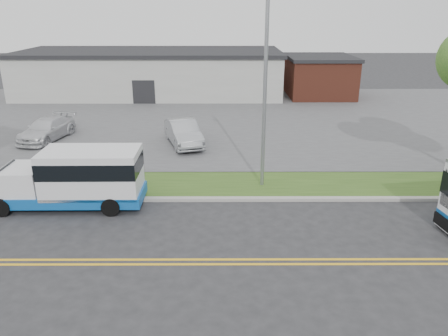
{
  "coord_description": "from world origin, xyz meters",
  "views": [
    {
      "loc": [
        1.08,
        -17.01,
        8.26
      ],
      "look_at": [
        1.13,
        1.06,
        1.6
      ],
      "focal_mm": 35.0,
      "sensor_mm": 36.0,
      "label": 1
    }
  ],
  "objects_px": {
    "streetlight_near": "(265,79)",
    "pedestrian": "(58,174)",
    "parked_car_a": "(184,133)",
    "shuttle_bus": "(77,177)",
    "parked_car_b": "(47,129)"
  },
  "relations": [
    {
      "from": "streetlight_near",
      "to": "pedestrian",
      "type": "height_order",
      "value": "streetlight_near"
    },
    {
      "from": "streetlight_near",
      "to": "parked_car_a",
      "type": "height_order",
      "value": "streetlight_near"
    },
    {
      "from": "shuttle_bus",
      "to": "parked_car_a",
      "type": "bearing_deg",
      "value": 66.08
    },
    {
      "from": "streetlight_near",
      "to": "parked_car_b",
      "type": "distance_m",
      "value": 16.19
    },
    {
      "from": "streetlight_near",
      "to": "shuttle_bus",
      "type": "relative_size",
      "value": 1.41
    },
    {
      "from": "pedestrian",
      "to": "parked_car_a",
      "type": "xyz_separation_m",
      "value": [
        5.2,
        7.57,
        -0.14
      ]
    },
    {
      "from": "shuttle_bus",
      "to": "parked_car_a",
      "type": "xyz_separation_m",
      "value": [
        3.85,
        8.86,
        -0.5
      ]
    },
    {
      "from": "shuttle_bus",
      "to": "parked_car_b",
      "type": "height_order",
      "value": "shuttle_bus"
    },
    {
      "from": "streetlight_near",
      "to": "shuttle_bus",
      "type": "xyz_separation_m",
      "value": [
        -8.24,
        -2.12,
        -3.86
      ]
    },
    {
      "from": "parked_car_a",
      "to": "parked_car_b",
      "type": "bearing_deg",
      "value": 155.72
    },
    {
      "from": "shuttle_bus",
      "to": "streetlight_near",
      "type": "bearing_deg",
      "value": 14.0
    },
    {
      "from": "streetlight_near",
      "to": "pedestrian",
      "type": "relative_size",
      "value": 5.15
    },
    {
      "from": "shuttle_bus",
      "to": "pedestrian",
      "type": "height_order",
      "value": "shuttle_bus"
    },
    {
      "from": "shuttle_bus",
      "to": "pedestrian",
      "type": "bearing_deg",
      "value": 135.76
    },
    {
      "from": "pedestrian",
      "to": "parked_car_a",
      "type": "bearing_deg",
      "value": -135.98
    }
  ]
}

